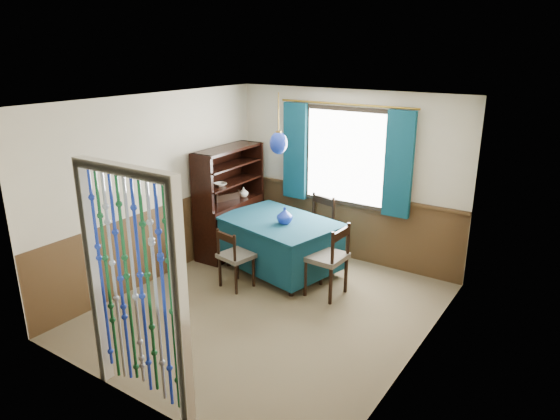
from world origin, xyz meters
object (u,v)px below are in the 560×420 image
Objects in this scene: chair_far at (316,226)px; sideboard at (230,216)px; chair_right at (328,258)px; vase_table at (285,216)px; vase_sideboard at (244,192)px; pendant_lamp at (279,143)px; dining_table at (279,242)px; bowl_shelf at (220,184)px; chair_left at (234,222)px; chair_near at (235,257)px.

sideboard reaches higher than chair_far.
chair_far is 0.99× the size of chair_right.
vase_sideboard is at bearing 153.67° from vase_table.
pendant_lamp is (1.05, -0.21, 1.27)m from sideboard.
vase_sideboard is at bearing 165.59° from dining_table.
vase_sideboard reaches higher than dining_table.
chair_left is at bearing 72.18° from bowl_shelf.
pendant_lamp reaches higher than chair_right.
sideboard is 0.63m from bowl_shelf.
sideboard is 1.67m from pendant_lamp.
vase_table reaches higher than chair_far.
vase_table is at bearing 79.79° from chair_right.
chair_right is at bearing -12.03° from vase_table.
dining_table is 0.76m from chair_near.
vase_table is at bearing -1.21° from bowl_shelf.
chair_near is 1.23m from chair_right.
pendant_lamp is 1.46m from vase_sideboard.
bowl_shelf is at bearing 46.81° from chair_far.
sideboard is at bearing -93.36° from chair_left.
vase_table is (-0.02, -0.81, 0.37)m from chair_far.
vase_table is (0.15, -0.07, -0.97)m from pendant_lamp.
chair_right is at bearing -14.31° from pendant_lamp.
chair_far is at bearing 11.92° from vase_sideboard.
chair_left reaches higher than chair_far.
chair_far is at bearing 20.76° from sideboard.
sideboard is at bearing 79.08° from chair_right.
sideboard reaches higher than vase_sideboard.
chair_far is at bearing 34.02° from bowl_shelf.
dining_table is at bearing 2.62° from bowl_shelf.
vase_sideboard is at bearing 24.71° from chair_far.
sideboard is at bearing 103.10° from bowl_shelf.
chair_near is 1.60m from pendant_lamp.
chair_left is (-0.93, 0.16, 0.06)m from dining_table.
bowl_shelf reaches higher than vase_table.
vase_sideboard is at bearing -150.34° from chair_left.
chair_near is at bearing -57.13° from vase_sideboard.
vase_table reaches higher than chair_left.
vase_table is at bearing -15.79° from sideboard.
dining_table is 1.88× the size of chair_right.
chair_far is at bearing 88.28° from vase_table.
chair_right is 1.64m from pendant_lamp.
bowl_shelf is (-0.99, -0.05, -0.70)m from pendant_lamp.
chair_right is (1.12, 0.50, 0.07)m from chair_near.
chair_left is (-0.73, 0.89, 0.07)m from chair_near.
pendant_lamp reaches higher than vase_sideboard.
bowl_shelf reaches higher than chair_near.
chair_near is at bearing -40.86° from bowl_shelf.
chair_near is at bearing -93.53° from dining_table.
bowl_shelf reaches higher than chair_right.
vase_sideboard is (-1.16, -0.25, 0.40)m from chair_far.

